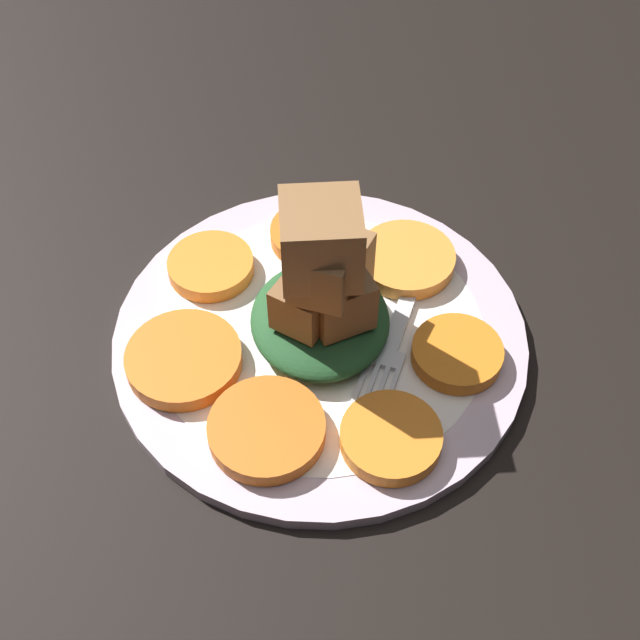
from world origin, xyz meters
The scene contains 11 objects.
table_slab centered at (0.00, 0.00, 1.00)cm, with size 120.00×120.00×2.00cm, color black.
plate centered at (0.00, 0.00, 2.52)cm, with size 27.71×27.71×1.05cm.
carrot_slice_0 centered at (-2.37, 8.90, 3.67)cm, with size 7.49×7.49×1.13cm, color orange.
carrot_slice_1 centered at (-7.92, 3.67, 3.67)cm, with size 7.13×7.13×1.13cm, color orange.
carrot_slice_2 centered at (-8.92, -3.71, 3.67)cm, with size 6.13×6.13×1.13cm, color orange.
carrot_slice_3 centered at (-2.94, -8.69, 3.67)cm, with size 5.90×5.90×1.13cm, color orange.
carrot_slice_4 centered at (5.61, -6.47, 3.67)cm, with size 6.95×6.95×1.13cm, color orange.
carrot_slice_5 centered at (8.50, -0.28, 3.67)cm, with size 6.32×6.32×1.13cm, color orange.
carrot_slice_6 centered at (5.74, 7.40, 3.67)cm, with size 6.06×6.06×1.13cm, color orange.
center_pile centered at (-0.19, -0.14, 7.29)cm, with size 10.21×9.19×11.55cm.
fork centered at (-0.07, -5.25, 3.30)cm, with size 16.53×8.06×0.40cm.
Camera 1 is at (-33.49, 1.93, 44.99)cm, focal length 45.00 mm.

